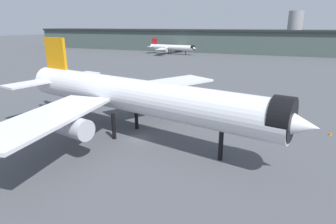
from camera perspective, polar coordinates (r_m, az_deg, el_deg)
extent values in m
plane|color=#4C4F54|center=(48.73, -6.03, -5.45)|extent=(900.00, 900.00, 0.00)
cylinder|color=white|center=(47.60, -6.68, 3.30)|extent=(49.61, 16.14, 5.65)
cone|color=white|center=(37.07, 23.80, -2.17)|extent=(7.26, 6.74, 5.54)
cone|color=white|center=(66.22, -23.26, 5.96)|extent=(8.32, 6.82, 5.37)
cylinder|color=black|center=(37.13, 22.18, -1.25)|extent=(3.71, 6.12, 5.71)
cube|color=white|center=(60.82, -0.80, 5.79)|extent=(18.12, 23.24, 0.45)
cylinder|color=#B7BAC1|center=(58.43, -1.34, 3.43)|extent=(7.44, 4.52, 3.11)
cube|color=white|center=(41.87, -23.31, -1.00)|extent=(10.07, 22.96, 0.45)
cylinder|color=#B7BAC1|center=(42.90, -19.18, -2.74)|extent=(7.44, 4.52, 3.11)
cube|color=orange|center=(62.30, -21.73, 9.73)|extent=(5.93, 1.83, 9.04)
cube|color=white|center=(67.06, -17.71, 7.16)|extent=(6.27, 9.67, 0.34)
cube|color=white|center=(60.66, -26.39, 5.18)|extent=(6.27, 9.67, 0.34)
cylinder|color=black|center=(41.18, 10.68, -6.65)|extent=(0.68, 0.68, 4.52)
cylinder|color=black|center=(52.73, -6.43, -1.06)|extent=(0.68, 0.68, 4.52)
cylinder|color=black|center=(48.65, -10.97, -2.87)|extent=(0.68, 0.68, 4.52)
cylinder|color=white|center=(191.11, 0.76, 12.99)|extent=(32.01, 7.67, 3.42)
cone|color=white|center=(183.98, 5.22, 12.75)|extent=(4.18, 3.83, 3.35)
cone|color=white|center=(199.25, -3.36, 13.14)|extent=(4.84, 3.82, 3.25)
cylinder|color=black|center=(184.24, 5.02, 12.85)|extent=(1.99, 3.63, 3.46)
cube|color=white|center=(200.08, 1.39, 13.06)|extent=(10.81, 15.12, 0.27)
cylinder|color=#B7BAC1|center=(198.30, 1.34, 12.69)|extent=(4.67, 2.46, 1.88)
cube|color=white|center=(184.68, -1.28, 12.70)|extent=(7.57, 15.00, 0.27)
cylinder|color=#B7BAC1|center=(185.86, -0.80, 12.39)|extent=(4.67, 2.46, 1.88)
cube|color=red|center=(197.71, -2.73, 13.91)|extent=(3.83, 0.85, 5.47)
cube|color=white|center=(201.35, -2.30, 13.29)|extent=(3.61, 6.06, 0.21)
cube|color=white|center=(195.08, -3.48, 13.15)|extent=(3.61, 6.06, 0.21)
cylinder|color=black|center=(186.68, 3.56, 11.91)|extent=(0.41, 0.41, 2.74)
cylinder|color=black|center=(193.69, 0.60, 12.13)|extent=(0.41, 0.41, 2.74)
cylinder|color=black|center=(190.57, 0.06, 12.05)|extent=(0.41, 0.41, 2.74)
cube|color=#475651|center=(216.82, 4.51, 14.19)|extent=(260.09, 29.43, 14.49)
cube|color=#232628|center=(216.55, 4.56, 16.26)|extent=(260.13, 31.98, 1.20)
cylinder|color=#939399|center=(205.59, 24.24, 14.41)|extent=(9.18, 9.18, 27.33)
cone|color=#F2600C|center=(67.38, 22.56, 0.08)|extent=(0.57, 0.57, 0.72)
cone|color=#F2600C|center=(57.67, 30.11, -3.76)|extent=(0.56, 0.56, 0.70)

